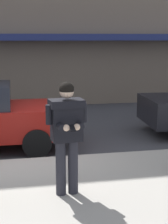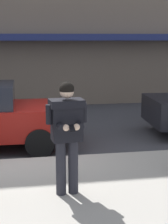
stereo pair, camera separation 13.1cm
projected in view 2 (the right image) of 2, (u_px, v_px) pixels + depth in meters
name	position (u px, v px, depth m)	size (l,w,h in m)	color
ground_plane	(17.00, 162.00, 7.95)	(80.00, 80.00, 0.00)	#3D3D42
sidewalk	(88.00, 217.00, 5.36)	(32.00, 5.30, 0.14)	#A8A399
curb_paint_line	(63.00, 158.00, 8.17)	(28.00, 0.12, 0.01)	silver
man_texting_on_phone	(67.00, 126.00, 5.78)	(0.65, 0.61, 1.81)	#23232B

